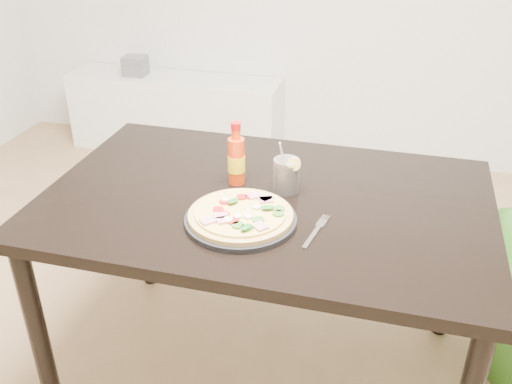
% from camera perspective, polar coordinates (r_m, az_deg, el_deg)
% --- Properties ---
extents(dining_table, '(1.40, 0.90, 0.75)m').
position_cam_1_polar(dining_table, '(1.84, 0.97, -2.71)').
color(dining_table, black).
rests_on(dining_table, ground).
extents(plate, '(0.33, 0.33, 0.02)m').
position_cam_1_polar(plate, '(1.66, -1.54, -2.79)').
color(plate, black).
rests_on(plate, dining_table).
extents(pizza, '(0.31, 0.31, 0.03)m').
position_cam_1_polar(pizza, '(1.65, -1.52, -2.23)').
color(pizza, tan).
rests_on(pizza, plate).
extents(hot_sauce_bottle, '(0.07, 0.07, 0.21)m').
position_cam_1_polar(hot_sauce_bottle, '(1.84, -1.97, 3.26)').
color(hot_sauce_bottle, '#EC3E0D').
rests_on(hot_sauce_bottle, dining_table).
extents(cola_cup, '(0.09, 0.08, 0.17)m').
position_cam_1_polar(cola_cup, '(1.81, 3.04, 1.62)').
color(cola_cup, black).
rests_on(cola_cup, dining_table).
extents(fork, '(0.05, 0.19, 0.00)m').
position_cam_1_polar(fork, '(1.63, 6.08, -3.81)').
color(fork, silver).
rests_on(fork, dining_table).
extents(media_console, '(1.40, 0.34, 0.50)m').
position_cam_1_polar(media_console, '(3.88, -8.04, 7.77)').
color(media_console, white).
rests_on(media_console, ground).
extents(cd_stack, '(0.14, 0.12, 0.13)m').
position_cam_1_polar(cd_stack, '(3.86, -11.98, 12.25)').
color(cd_stack, slate).
rests_on(cd_stack, media_console).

